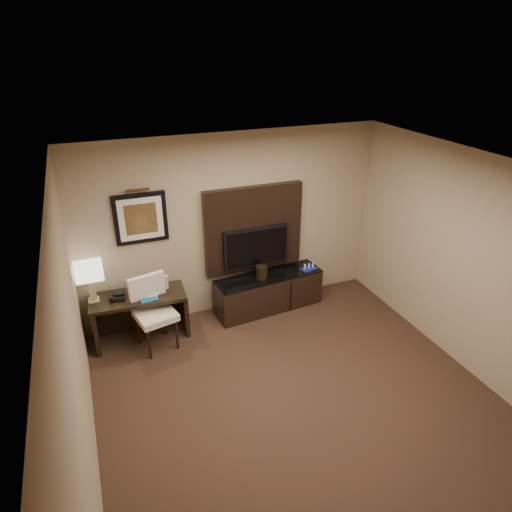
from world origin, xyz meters
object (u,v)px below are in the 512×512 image
credenza (268,292)px  desk_chair (155,314)px  desk_phone (118,296)px  tv (256,247)px  table_lamp (90,281)px  water_bottle (166,282)px  desk (140,317)px  ice_bucket (262,272)px  minibar_tray (309,267)px

credenza → desk_chair: (-1.78, -0.34, 0.23)m
desk_chair → desk_phone: (-0.43, 0.30, 0.21)m
tv → desk_phone: (-2.05, -0.18, -0.29)m
credenza → desk_phone: 2.25m
table_lamp → water_bottle: size_ratio=3.03×
desk_chair → desk_phone: bearing=132.7°
desk → desk_phone: bearing=-177.5°
desk → water_bottle: size_ratio=6.48×
desk → desk_chair: bearing=-55.1°
ice_bucket → minibar_tray: size_ratio=0.78×
table_lamp → desk_phone: size_ratio=3.12×
tv → water_bottle: (-1.39, -0.13, -0.24)m
credenza → minibar_tray: (0.66, -0.04, 0.33)m
desk → tv: size_ratio=1.27×
credenza → desk_chair: size_ratio=1.62×
credenza → minibar_tray: size_ratio=6.71×
water_bottle → desk_chair: bearing=-123.7°
credenza → desk_phone: desk_phone is taller
credenza → tv: bearing=132.5°
credenza → water_bottle: bearing=174.8°
table_lamp → ice_bucket: (2.38, -0.06, -0.30)m
table_lamp → minibar_tray: table_lamp is taller
desk → minibar_tray: (2.61, 0.01, 0.28)m
desk_phone → ice_bucket: desk_phone is taller
tv → desk_chair: 1.77m
desk_chair → desk: bearing=108.4°
credenza → tv: (-0.15, 0.14, 0.73)m
desk → ice_bucket: bearing=4.6°
minibar_tray → water_bottle: bearing=178.7°
water_bottle → ice_bucket: 1.42m
desk_phone → minibar_tray: desk_phone is taller
desk → desk_chair: desk_chair is taller
table_lamp → desk_phone: 0.40m
table_lamp → ice_bucket: size_ratio=3.06×
desk → minibar_tray: bearing=4.1°
water_bottle → minibar_tray: water_bottle is taller
tv → desk_chair: bearing=-163.6°
water_bottle → desk: bearing=-171.5°
desk → tv: 1.93m
water_bottle → minibar_tray: bearing=-1.3°
tv → desk_chair: (-1.63, -0.48, -0.51)m
tv → desk_phone: size_ratio=5.27×
minibar_tray → credenza: bearing=176.5°
table_lamp → water_bottle: (0.96, -0.02, -0.20)m
credenza → desk_chair: 1.82m
desk → desk_phone: 0.46m
desk_phone → water_bottle: (0.66, 0.05, 0.05)m
ice_bucket → table_lamp: bearing=178.6°
desk → table_lamp: size_ratio=2.14×
credenza → water_bottle: size_ratio=8.52×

